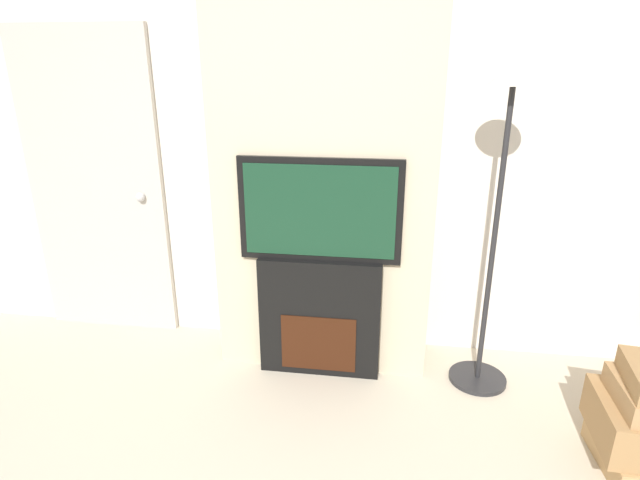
% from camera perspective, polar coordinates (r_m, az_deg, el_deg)
% --- Properties ---
extents(wall_back, '(6.00, 0.06, 2.70)m').
position_cam_1_polar(wall_back, '(3.11, 1.11, 11.24)').
color(wall_back, silver).
rests_on(wall_back, ground_plane).
extents(chimney_breast, '(1.26, 0.38, 2.70)m').
position_cam_1_polar(chimney_breast, '(2.89, 0.55, 10.63)').
color(chimney_breast, beige).
rests_on(chimney_breast, ground_plane).
extents(fireplace, '(0.72, 0.15, 0.73)m').
position_cam_1_polar(fireplace, '(3.03, -0.00, -8.74)').
color(fireplace, black).
rests_on(fireplace, ground_plane).
extents(television, '(0.92, 0.07, 0.59)m').
position_cam_1_polar(television, '(2.77, -0.01, 3.43)').
color(television, black).
rests_on(television, fireplace).
extents(floor_lamp, '(0.33, 0.33, 1.79)m').
position_cam_1_polar(floor_lamp, '(2.79, 19.94, 5.71)').
color(floor_lamp, '#262628').
rests_on(floor_lamp, ground_plane).
extents(entry_door, '(0.94, 0.09, 2.03)m').
position_cam_1_polar(entry_door, '(3.66, -24.20, 5.46)').
color(entry_door, '#BCB7AD').
rests_on(entry_door, ground_plane).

